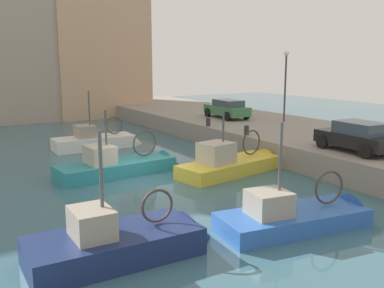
{
  "coord_description": "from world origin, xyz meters",
  "views": [
    {
      "loc": [
        -8.07,
        -17.49,
        5.46
      ],
      "look_at": [
        3.28,
        1.28,
        1.2
      ],
      "focal_mm": 40.94,
      "sensor_mm": 36.0,
      "label": 1
    }
  ],
  "objects_px": {
    "fishing_boat_teal": "(123,171)",
    "quay_streetlamp": "(286,74)",
    "parked_car_black": "(358,136)",
    "parked_car_green": "(227,109)",
    "fishing_boat_navy": "(128,253)",
    "mooring_bollard_mid": "(247,130)",
    "mooring_bollard_north": "(208,122)",
    "fishing_boat_blue": "(303,224)",
    "fishing_boat_yellow": "(234,169)",
    "fishing_boat_white": "(100,146)"
  },
  "relations": [
    {
      "from": "parked_car_black",
      "to": "mooring_bollard_mid",
      "type": "height_order",
      "value": "parked_car_black"
    },
    {
      "from": "fishing_boat_yellow",
      "to": "fishing_boat_navy",
      "type": "relative_size",
      "value": 1.18
    },
    {
      "from": "fishing_boat_navy",
      "to": "parked_car_green",
      "type": "distance_m",
      "value": 20.98
    },
    {
      "from": "fishing_boat_teal",
      "to": "quay_streetlamp",
      "type": "distance_m",
      "value": 14.31
    },
    {
      "from": "parked_car_green",
      "to": "mooring_bollard_north",
      "type": "bearing_deg",
      "value": -142.51
    },
    {
      "from": "fishing_boat_navy",
      "to": "mooring_bollard_north",
      "type": "distance_m",
      "value": 16.85
    },
    {
      "from": "fishing_boat_white",
      "to": "parked_car_black",
      "type": "xyz_separation_m",
      "value": [
        8.06,
        -12.79,
        1.82
      ]
    },
    {
      "from": "parked_car_black",
      "to": "mooring_bollard_mid",
      "type": "relative_size",
      "value": 7.11
    },
    {
      "from": "fishing_boat_teal",
      "to": "parked_car_green",
      "type": "relative_size",
      "value": 1.63
    },
    {
      "from": "fishing_boat_white",
      "to": "mooring_bollard_mid",
      "type": "relative_size",
      "value": 10.38
    },
    {
      "from": "fishing_boat_yellow",
      "to": "quay_streetlamp",
      "type": "bearing_deg",
      "value": 34.09
    },
    {
      "from": "fishing_boat_teal",
      "to": "parked_car_black",
      "type": "xyz_separation_m",
      "value": [
        9.18,
        -6.19,
        1.81
      ]
    },
    {
      "from": "parked_car_green",
      "to": "mooring_bollard_north",
      "type": "distance_m",
      "value": 4.2
    },
    {
      "from": "fishing_boat_yellow",
      "to": "parked_car_black",
      "type": "bearing_deg",
      "value": -38.91
    },
    {
      "from": "parked_car_black",
      "to": "mooring_bollard_north",
      "type": "bearing_deg",
      "value": 98.65
    },
    {
      "from": "mooring_bollard_north",
      "to": "fishing_boat_blue",
      "type": "bearing_deg",
      "value": -110.76
    },
    {
      "from": "parked_car_green",
      "to": "parked_car_black",
      "type": "bearing_deg",
      "value": -97.73
    },
    {
      "from": "fishing_boat_white",
      "to": "mooring_bollard_north",
      "type": "height_order",
      "value": "fishing_boat_white"
    },
    {
      "from": "fishing_boat_blue",
      "to": "fishing_boat_yellow",
      "type": "xyz_separation_m",
      "value": [
        2.31,
        6.9,
        0.05
      ]
    },
    {
      "from": "fishing_boat_white",
      "to": "fishing_boat_navy",
      "type": "distance_m",
      "value": 15.83
    },
    {
      "from": "mooring_bollard_mid",
      "to": "quay_streetlamp",
      "type": "relative_size",
      "value": 0.11
    },
    {
      "from": "fishing_boat_yellow",
      "to": "mooring_bollard_north",
      "type": "distance_m",
      "value": 7.44
    },
    {
      "from": "parked_car_black",
      "to": "quay_streetlamp",
      "type": "xyz_separation_m",
      "value": [
        4.08,
        9.33,
        2.53
      ]
    },
    {
      "from": "mooring_bollard_north",
      "to": "fishing_boat_white",
      "type": "bearing_deg",
      "value": 159.1
    },
    {
      "from": "fishing_boat_white",
      "to": "fishing_boat_teal",
      "type": "xyz_separation_m",
      "value": [
        -1.12,
        -6.6,
        0.01
      ]
    },
    {
      "from": "fishing_boat_navy",
      "to": "mooring_bollard_north",
      "type": "height_order",
      "value": "fishing_boat_navy"
    },
    {
      "from": "mooring_bollard_mid",
      "to": "parked_car_black",
      "type": "bearing_deg",
      "value": -76.04
    },
    {
      "from": "parked_car_black",
      "to": "fishing_boat_white",
      "type": "bearing_deg",
      "value": 122.22
    },
    {
      "from": "fishing_boat_navy",
      "to": "fishing_boat_blue",
      "type": "bearing_deg",
      "value": -9.23
    },
    {
      "from": "parked_car_black",
      "to": "mooring_bollard_north",
      "type": "height_order",
      "value": "parked_car_black"
    },
    {
      "from": "parked_car_green",
      "to": "quay_streetlamp",
      "type": "bearing_deg",
      "value": -56.43
    },
    {
      "from": "mooring_bollard_mid",
      "to": "quay_streetlamp",
      "type": "height_order",
      "value": "quay_streetlamp"
    },
    {
      "from": "fishing_boat_navy",
      "to": "quay_streetlamp",
      "type": "relative_size",
      "value": 1.15
    },
    {
      "from": "parked_car_black",
      "to": "parked_car_green",
      "type": "height_order",
      "value": "parked_car_black"
    },
    {
      "from": "fishing_boat_yellow",
      "to": "mooring_bollard_mid",
      "type": "height_order",
      "value": "fishing_boat_yellow"
    },
    {
      "from": "mooring_bollard_mid",
      "to": "mooring_bollard_north",
      "type": "distance_m",
      "value": 4.0
    },
    {
      "from": "fishing_boat_white",
      "to": "mooring_bollard_mid",
      "type": "bearing_deg",
      "value": -44.93
    },
    {
      "from": "mooring_bollard_mid",
      "to": "fishing_boat_teal",
      "type": "bearing_deg",
      "value": -179.11
    },
    {
      "from": "fishing_boat_teal",
      "to": "quay_streetlamp",
      "type": "height_order",
      "value": "quay_streetlamp"
    },
    {
      "from": "parked_car_green",
      "to": "quay_streetlamp",
      "type": "distance_m",
      "value": 4.94
    },
    {
      "from": "parked_car_black",
      "to": "quay_streetlamp",
      "type": "bearing_deg",
      "value": 66.38
    },
    {
      "from": "fishing_boat_blue",
      "to": "parked_car_black",
      "type": "distance_m",
      "value": 7.73
    },
    {
      "from": "fishing_boat_blue",
      "to": "fishing_boat_teal",
      "type": "bearing_deg",
      "value": 104.4
    },
    {
      "from": "fishing_boat_teal",
      "to": "parked_car_black",
      "type": "distance_m",
      "value": 11.22
    },
    {
      "from": "mooring_bollard_north",
      "to": "quay_streetlamp",
      "type": "height_order",
      "value": "quay_streetlamp"
    },
    {
      "from": "parked_car_black",
      "to": "fishing_boat_blue",
      "type": "bearing_deg",
      "value": -153.73
    },
    {
      "from": "fishing_boat_white",
      "to": "fishing_boat_yellow",
      "type": "relative_size",
      "value": 0.88
    },
    {
      "from": "fishing_boat_blue",
      "to": "mooring_bollard_mid",
      "type": "distance_m",
      "value": 11.02
    },
    {
      "from": "fishing_boat_navy",
      "to": "mooring_bollard_north",
      "type": "relative_size",
      "value": 10.08
    },
    {
      "from": "mooring_bollard_north",
      "to": "parked_car_green",
      "type": "bearing_deg",
      "value": 37.49
    }
  ]
}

